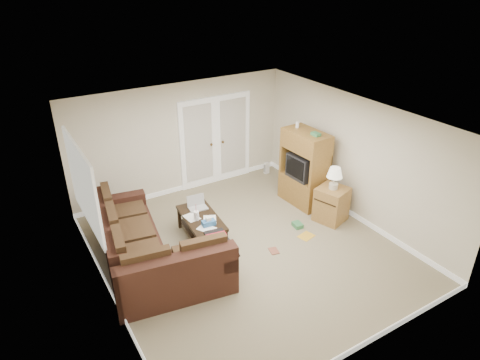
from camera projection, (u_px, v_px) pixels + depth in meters
floor at (247, 249)px, 7.89m from camera, size 5.50×5.50×0.00m
ceiling at (248, 120)px, 6.75m from camera, size 5.00×5.50×0.02m
wall_left at (101, 232)px, 6.17m from camera, size 0.02×5.50×2.50m
wall_right at (354, 158)px, 8.48m from camera, size 0.02×5.50×2.50m
wall_back at (181, 139)px, 9.42m from camera, size 5.00×0.02×2.50m
wall_front at (367, 280)px, 5.23m from camera, size 5.00×0.02×2.50m
baseboards at (247, 247)px, 7.87m from camera, size 5.00×5.50×0.10m
french_doors at (216, 141)px, 9.88m from camera, size 1.80×0.05×2.13m
window_left at (83, 185)px, 6.81m from camera, size 0.05×1.92×1.42m
sectional_sofa at (148, 253)px, 7.22m from camera, size 2.03×3.12×0.88m
coffee_table at (201, 226)px, 8.08m from camera, size 0.72×1.26×0.82m
tv_armoire at (304, 168)px, 9.08m from camera, size 0.61×1.05×1.76m
side_cabinet at (332, 202)px, 8.61m from camera, size 0.70×0.70×1.18m
space_heater at (267, 168)px, 10.67m from camera, size 0.12×0.10×0.28m
floor_magazine at (306, 236)px, 8.25m from camera, size 0.34×0.30×0.01m
floor_greenbox at (298, 225)px, 8.53m from camera, size 0.18×0.23×0.09m
floor_book at (270, 252)px, 7.80m from camera, size 0.20×0.24×0.02m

